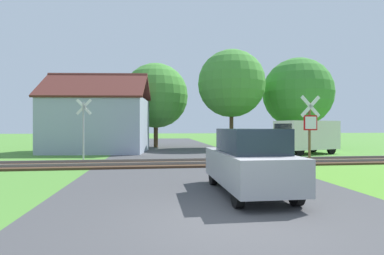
{
  "coord_description": "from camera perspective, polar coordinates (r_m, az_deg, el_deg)",
  "views": [
    {
      "loc": [
        -1.53,
        -5.6,
        1.83
      ],
      "look_at": [
        0.5,
        9.87,
        1.8
      ],
      "focal_mm": 28.0,
      "sensor_mm": 36.0,
      "label": 1
    }
  ],
  "objects": [
    {
      "name": "tree_right",
      "position": [
        26.12,
        7.52,
        8.28
      ],
      "size": [
        5.77,
        5.77,
        8.44
      ],
      "color": "#513823",
      "rests_on": "ground"
    },
    {
      "name": "stop_sign_near",
      "position": [
        12.85,
        21.54,
        -0.09
      ],
      "size": [
        0.88,
        0.17,
        3.09
      ],
      "rotation": [
        0.0,
        0.0,
        3.24
      ],
      "color": "brown",
      "rests_on": "ground"
    },
    {
      "name": "mail_truck",
      "position": [
        21.58,
        20.71,
        -1.47
      ],
      "size": [
        5.23,
        3.26,
        2.24
      ],
      "rotation": [
        0.0,
        0.0,
        1.88
      ],
      "color": "silver",
      "rests_on": "ground"
    },
    {
      "name": "crossing_sign_far",
      "position": [
        17.2,
        -19.97,
        0.46
      ],
      "size": [
        0.86,
        0.21,
        3.36
      ],
      "rotation": [
        0.0,
        0.0,
        -0.21
      ],
      "color": "#9E9EA5",
      "rests_on": "ground"
    },
    {
      "name": "ground_plane",
      "position": [
        6.09,
        7.79,
        -17.37
      ],
      "size": [
        160.0,
        160.0,
        0.0
      ],
      "primitive_type": "plane",
      "color": "#4C8433"
    },
    {
      "name": "road_asphalt",
      "position": [
        7.97,
        3.9,
        -13.14
      ],
      "size": [
        8.39,
        80.0,
        0.01
      ],
      "primitive_type": "cube",
      "color": "#424244",
      "rests_on": "ground"
    },
    {
      "name": "parked_car",
      "position": [
        8.33,
        10.76,
        -6.34
      ],
      "size": [
        1.65,
        4.0,
        1.78
      ],
      "rotation": [
        0.0,
        0.0,
        0.0
      ],
      "color": "#99999E",
      "rests_on": "ground"
    },
    {
      "name": "tree_far",
      "position": [
        29.31,
        19.45,
        6.24
      ],
      "size": [
        6.35,
        6.35,
        8.15
      ],
      "color": "#513823",
      "rests_on": "ground"
    },
    {
      "name": "house",
      "position": [
        22.84,
        -17.46,
        0.76
      ],
      "size": [
        7.7,
        6.18,
        5.75
      ],
      "rotation": [
        0.0,
        0.0,
        -0.1
      ],
      "color": "#99A3B7",
      "rests_on": "ground"
    },
    {
      "name": "rail_track",
      "position": [
        14.65,
        -1.44,
        -6.84
      ],
      "size": [
        60.0,
        2.6,
        0.22
      ],
      "color": "#422D1E",
      "rests_on": "ground"
    },
    {
      "name": "tree_center",
      "position": [
        27.31,
        -6.91,
        6.02
      ],
      "size": [
        5.81,
        5.81,
        7.55
      ],
      "color": "#513823",
      "rests_on": "ground"
    }
  ]
}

